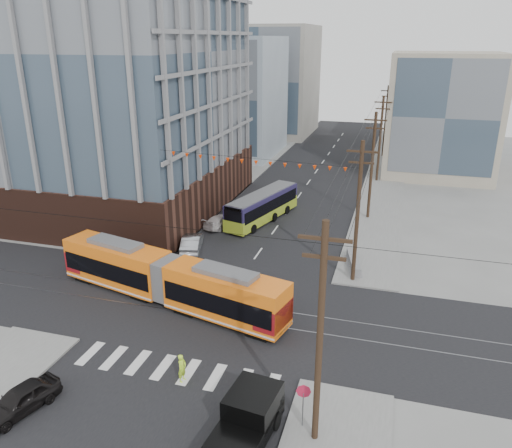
{
  "coord_description": "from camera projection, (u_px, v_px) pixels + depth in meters",
  "views": [
    {
      "loc": [
        11.0,
        -24.46,
        17.72
      ],
      "look_at": [
        1.08,
        9.62,
        4.45
      ],
      "focal_mm": 35.0,
      "sensor_mm": 36.0,
      "label": 1
    }
  ],
  "objects": [
    {
      "name": "parked_car_white",
      "position": [
        223.0,
        221.0,
        49.59
      ],
      "size": [
        3.37,
        4.79,
        1.29
      ],
      "primitive_type": "imported",
      "rotation": [
        0.0,
        0.0,
        2.75
      ],
      "color": "silver",
      "rests_on": "ground"
    },
    {
      "name": "streetcar",
      "position": [
        168.0,
        279.0,
        35.13
      ],
      "size": [
        18.45,
        6.93,
        3.54
      ],
      "primitive_type": null,
      "rotation": [
        0.0,
        0.0,
        -0.24
      ],
      "color": "orange",
      "rests_on": "ground"
    },
    {
      "name": "bg_bldg_ne_near",
      "position": [
        441.0,
        115.0,
        67.26
      ],
      "size": [
        14.0,
        14.0,
        16.0
      ],
      "primitive_type": "cube",
      "color": "gray",
      "rests_on": "ground"
    },
    {
      "name": "black_sedan",
      "position": [
        21.0,
        400.0,
        25.04
      ],
      "size": [
        2.74,
        4.33,
        1.37
      ],
      "primitive_type": "imported",
      "rotation": [
        0.0,
        0.0,
        -0.3
      ],
      "color": "black",
      "rests_on": "ground"
    },
    {
      "name": "bg_bldg_nw_near",
      "position": [
        221.0,
        96.0,
        79.15
      ],
      "size": [
        18.0,
        16.0,
        18.0
      ],
      "primitive_type": "cube",
      "color": "#8C99A5",
      "rests_on": "ground"
    },
    {
      "name": "utility_pole_far",
      "position": [
        385.0,
        122.0,
        77.3
      ],
      "size": [
        0.3,
        0.3,
        11.0
      ],
      "primitive_type": "cylinder",
      "color": "black",
      "rests_on": "ground"
    },
    {
      "name": "bg_bldg_ne_far",
      "position": [
        447.0,
        105.0,
        85.07
      ],
      "size": [
        16.0,
        16.0,
        14.0
      ],
      "primitive_type": "cube",
      "color": "#8C99A5",
      "rests_on": "ground"
    },
    {
      "name": "utility_pole_near",
      "position": [
        320.0,
        340.0,
        21.54
      ],
      "size": [
        0.3,
        0.3,
        11.0
      ],
      "primitive_type": "cylinder",
      "color": "black",
      "rests_on": "ground"
    },
    {
      "name": "parked_car_grey",
      "position": [
        235.0,
        211.0,
        52.37
      ],
      "size": [
        2.36,
        4.62,
        1.25
      ],
      "primitive_type": "imported",
      "rotation": [
        0.0,
        0.0,
        3.08
      ],
      "color": "#424548",
      "rests_on": "ground"
    },
    {
      "name": "pedestrian",
      "position": [
        182.0,
        368.0,
        27.19
      ],
      "size": [
        0.48,
        0.66,
        1.66
      ],
      "primitive_type": "imported",
      "rotation": [
        0.0,
        0.0,
        1.42
      ],
      "color": "#C9FF31",
      "rests_on": "ground"
    },
    {
      "name": "ground",
      "position": [
        196.0,
        341.0,
        31.08
      ],
      "size": [
        160.0,
        160.0,
        0.0
      ],
      "primitive_type": "plane",
      "color": "slate"
    },
    {
      "name": "city_bus",
      "position": [
        263.0,
        206.0,
        51.1
      ],
      "size": [
        5.17,
        11.0,
        3.05
      ],
      "primitive_type": null,
      "rotation": [
        0.0,
        0.0,
        -0.28
      ],
      "color": "#221B42",
      "rests_on": "ground"
    },
    {
      "name": "pickup_truck",
      "position": [
        238.0,
        435.0,
        22.32
      ],
      "size": [
        2.92,
        6.43,
        2.11
      ],
      "primitive_type": null,
      "rotation": [
        0.0,
        0.0,
        -0.12
      ],
      "color": "black",
      "rests_on": "ground"
    },
    {
      "name": "bg_bldg_nw_far",
      "position": [
        271.0,
        81.0,
        96.0
      ],
      "size": [
        16.0,
        18.0,
        20.0
      ],
      "primitive_type": "cube",
      "color": "gray",
      "rests_on": "ground"
    },
    {
      "name": "jersey_barrier",
      "position": [
        353.0,
        263.0,
        40.85
      ],
      "size": [
        1.92,
        4.42,
        0.86
      ],
      "primitive_type": "cube",
      "rotation": [
        0.0,
        0.0,
        0.23
      ],
      "color": "gray",
      "rests_on": "ground"
    },
    {
      "name": "office_building",
      "position": [
        81.0,
        73.0,
        52.52
      ],
      "size": [
        30.0,
        25.0,
        28.6
      ],
      "primitive_type": "cube",
      "color": "#381E16",
      "rests_on": "ground"
    },
    {
      "name": "stop_sign",
      "position": [
        303.0,
        408.0,
        23.75
      ],
      "size": [
        0.81,
        0.81,
        2.35
      ],
      "primitive_type": null,
      "rotation": [
        0.0,
        0.0,
        0.15
      ],
      "color": "#C41B3D",
      "rests_on": "ground"
    },
    {
      "name": "parked_car_silver",
      "position": [
        192.0,
        243.0,
        44.05
      ],
      "size": [
        2.71,
        4.73,
        1.47
      ],
      "primitive_type": "imported",
      "rotation": [
        0.0,
        0.0,
        3.42
      ],
      "color": "#9C9EA4",
      "rests_on": "ground"
    }
  ]
}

